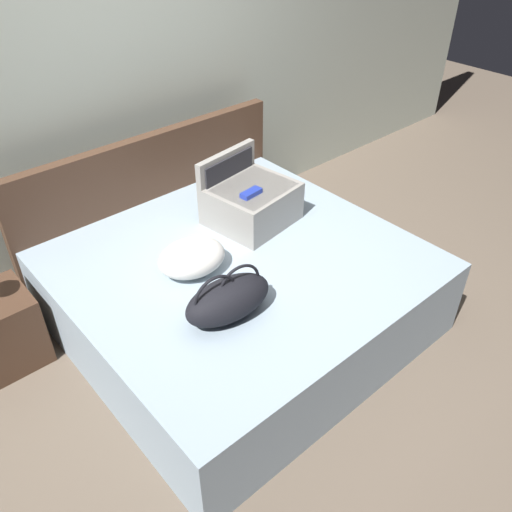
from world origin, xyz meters
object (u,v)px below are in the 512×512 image
hard_case_large (251,200)px  bed (241,292)px  pillow_near_headboard (192,258)px  duffel_bag (228,299)px

hard_case_large → bed: bearing=-147.4°
bed → pillow_near_headboard: pillow_near_headboard is taller
duffel_bag → pillow_near_headboard: duffel_bag is taller
hard_case_large → duffel_bag: hard_case_large is taller
bed → pillow_near_headboard: 0.46m
bed → pillow_near_headboard: bearing=160.9°
hard_case_large → pillow_near_headboard: 0.63m
hard_case_large → duffel_bag: size_ratio=1.13×
hard_case_large → pillow_near_headboard: size_ratio=1.44×
duffel_bag → pillow_near_headboard: bearing=79.3°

